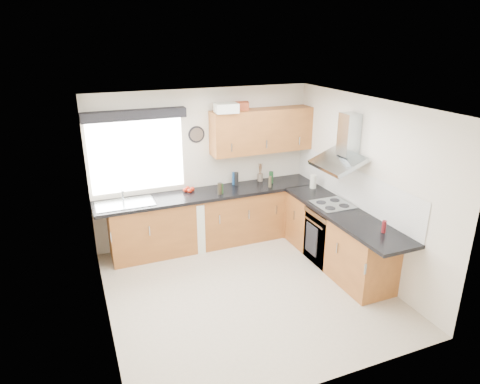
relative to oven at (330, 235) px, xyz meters
name	(u,v)px	position (x,y,z in m)	size (l,w,h in m)	color
ground_plane	(247,290)	(-1.50, -0.30, -0.42)	(3.60, 3.60, 0.00)	beige
ceiling	(248,105)	(-1.50, -0.30, 2.08)	(3.60, 3.60, 0.02)	white
wall_back	(204,167)	(-1.50, 1.50, 0.82)	(3.60, 0.02, 2.50)	silver
wall_front	(326,275)	(-1.50, -2.10, 0.82)	(3.60, 0.02, 2.50)	silver
wall_left	(98,228)	(-3.30, -0.30, 0.82)	(0.02, 3.60, 2.50)	silver
wall_right	(364,187)	(0.30, -0.30, 0.82)	(0.02, 3.60, 2.50)	silver
window	(137,155)	(-2.55, 1.49, 1.12)	(1.40, 0.02, 1.10)	silver
window_blind	(134,115)	(-2.55, 1.40, 1.76)	(1.50, 0.18, 0.14)	black
splashback	(351,185)	(0.29, 0.00, 0.75)	(0.01, 3.00, 0.54)	white
base_cab_back	(205,220)	(-1.60, 1.21, 0.01)	(3.00, 0.58, 0.86)	brown
base_cab_corner	(292,206)	(0.00, 1.20, 0.01)	(0.60, 0.60, 0.86)	brown
base_cab_right	(336,238)	(0.01, -0.15, 0.01)	(0.58, 2.10, 0.86)	brown
worktop_back	(210,194)	(-1.50, 1.20, 0.46)	(3.60, 0.62, 0.05)	black
worktop_right	(344,214)	(0.00, -0.30, 0.46)	(0.62, 2.42, 0.05)	black
sink	(125,201)	(-2.83, 1.20, 0.52)	(0.84, 0.46, 0.10)	#9EA9AF
oven	(330,235)	(0.00, 0.00, 0.00)	(0.56, 0.58, 0.85)	black
hob_plate	(333,204)	(0.00, 0.00, 0.49)	(0.52, 0.52, 0.01)	#9EA9AF
extractor_hood	(343,148)	(0.10, 0.00, 1.34)	(0.52, 0.78, 0.66)	#9EA9AF
upper_cabinets	(262,131)	(-0.55, 1.32, 1.38)	(1.70, 0.35, 0.70)	brown
washing_machine	(186,224)	(-1.91, 1.22, -0.01)	(0.56, 0.54, 0.82)	silver
wall_clock	(197,135)	(-1.60, 1.48, 1.37)	(0.27, 0.27, 0.04)	black
casserole	(226,108)	(-1.20, 1.22, 1.80)	(0.34, 0.25, 0.14)	silver
storage_box	(240,106)	(-0.89, 1.42, 1.78)	(0.26, 0.22, 0.12)	#AB4525
utensil_pot	(260,177)	(-0.53, 1.40, 0.55)	(0.09, 0.09, 0.13)	#7B6A5A
kitchen_roll	(313,181)	(0.12, 0.75, 0.60)	(0.10, 0.10, 0.22)	silver
tomato_cluster	(189,189)	(-1.81, 1.35, 0.52)	(0.16, 0.16, 0.07)	#B4220E
jar_0	(271,177)	(-0.41, 1.23, 0.58)	(0.07, 0.07, 0.20)	#153B19
jar_1	(221,189)	(-1.36, 1.09, 0.56)	(0.07, 0.07, 0.16)	#193D15
jar_2	(236,179)	(-0.99, 1.35, 0.60)	(0.07, 0.07, 0.22)	black
jar_3	(220,189)	(-1.39, 1.05, 0.58)	(0.07, 0.07, 0.18)	black
jar_4	(220,188)	(-1.34, 1.15, 0.56)	(0.06, 0.06, 0.15)	black
jar_5	(234,178)	(-1.02, 1.40, 0.59)	(0.05, 0.05, 0.22)	navy
jar_6	(270,182)	(-0.51, 1.05, 0.58)	(0.05, 0.05, 0.19)	#423824
bottle_0	(384,227)	(0.07, -1.03, 0.57)	(0.06, 0.06, 0.16)	maroon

